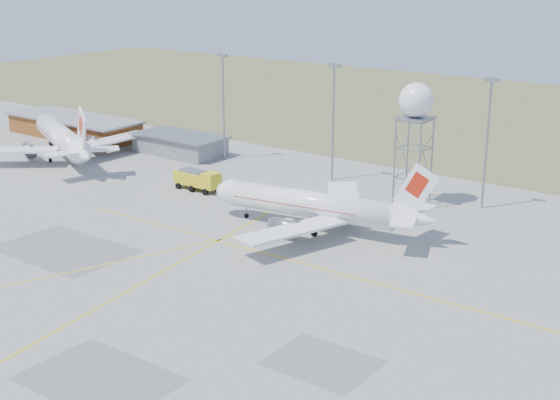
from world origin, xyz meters
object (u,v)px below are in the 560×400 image
Objects in this scene: airliner_main at (314,206)px; fire_truck at (198,181)px; airliner_far at (63,139)px; radar_tower at (414,137)px; baggage_tug at (79,141)px.

airliner_main is 27.48m from fire_truck.
airliner_far is 4.18× the size of fire_truck.
radar_tower reaches higher than airliner_far.
airliner_main is at bearing -106.57° from radar_tower.
airliner_far is at bearing -13.67° from airliner_main.
radar_tower is at bearing 22.89° from baggage_tug.
airliner_main is 3.99× the size of fire_truck.
airliner_main is 0.95× the size of airliner_far.
airliner_main is 13.23× the size of baggage_tug.
radar_tower is 7.48× the size of baggage_tug.
radar_tower reaches higher than baggage_tug.
airliner_far is (-62.95, 5.63, 0.40)m from airliner_main.
airliner_far reaches higher than fire_truck.
airliner_main is at bearing -158.93° from airliner_far.
baggage_tug is at bearing 166.43° from fire_truck.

